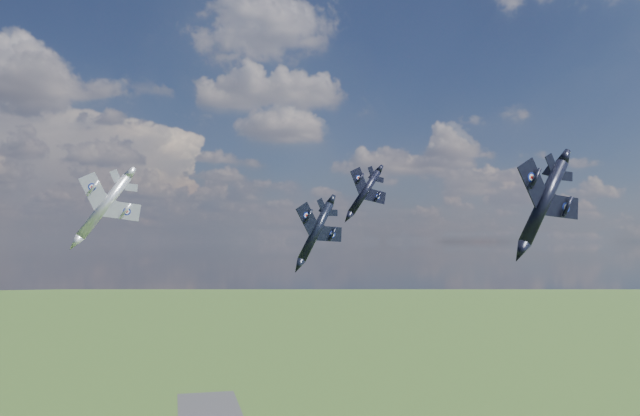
{
  "coord_description": "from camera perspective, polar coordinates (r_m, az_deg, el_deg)",
  "views": [
    {
      "loc": [
        -16.5,
        -74.58,
        76.22
      ],
      "look_at": [
        4.74,
        16.2,
        81.3
      ],
      "focal_mm": 35.0,
      "sensor_mm": 36.0,
      "label": 1
    }
  ],
  "objects": [
    {
      "name": "jet_high_navy",
      "position": [
        105.14,
        4.09,
        1.44
      ],
      "size": [
        11.93,
        14.49,
        7.52
      ],
      "primitive_type": null,
      "rotation": [
        0.0,
        0.66,
        0.29
      ],
      "color": "black"
    },
    {
      "name": "jet_left_silver",
      "position": [
        103.86,
        -19.14,
        0.14
      ],
      "size": [
        12.74,
        17.1,
        9.48
      ],
      "primitive_type": null,
      "rotation": [
        0.0,
        0.62,
        0.09
      ],
      "color": "#ACADB7"
    },
    {
      "name": "jet_right_navy",
      "position": [
        80.44,
        19.77,
        0.5
      ],
      "size": [
        14.78,
        18.36,
        9.11
      ],
      "primitive_type": null,
      "rotation": [
        0.0,
        0.56,
        0.21
      ],
      "color": "black"
    },
    {
      "name": "jet_lead_navy",
      "position": [
        94.87,
        -0.39,
        -2.17
      ],
      "size": [
        14.06,
        16.35,
        7.5
      ],
      "primitive_type": null,
      "rotation": [
        0.0,
        0.54,
        0.35
      ],
      "color": "black"
    }
  ]
}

